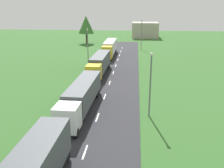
% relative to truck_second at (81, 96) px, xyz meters
% --- Properties ---
extents(road, '(10.00, 140.00, 0.06)m').
position_rel_truck_second_xyz_m(road, '(2.26, -5.31, -2.01)').
color(road, '#2B2B30').
rests_on(road, ground).
extents(lane_marking_centre, '(0.16, 121.12, 0.01)m').
position_rel_truck_second_xyz_m(lane_marking_centre, '(2.26, -6.67, -1.98)').
color(lane_marking_centre, white).
rests_on(lane_marking_centre, road).
extents(truck_second, '(2.84, 14.81, 3.41)m').
position_rel_truck_second_xyz_m(truck_second, '(0.00, 0.00, 0.00)').
color(truck_second, white).
rests_on(truck_second, road).
extents(truck_third, '(2.79, 14.42, 3.61)m').
position_rel_truck_second_xyz_m(truck_third, '(-0.30, 18.08, 0.08)').
color(truck_third, yellow).
rests_on(truck_third, road).
extents(truck_fourth, '(2.57, 14.75, 3.79)m').
position_rel_truck_second_xyz_m(truck_fourth, '(-0.25, 37.17, 0.18)').
color(truck_fourth, yellow).
rests_on(truck_fourth, road).
extents(lamppost_second, '(0.36, 0.36, 7.69)m').
position_rel_truck_second_xyz_m(lamppost_second, '(8.37, -0.86, 2.27)').
color(lamppost_second, slate).
rests_on(lamppost_second, ground).
extents(lamppost_third, '(0.36, 0.36, 7.99)m').
position_rel_truck_second_xyz_m(lamppost_third, '(-3.87, 25.44, 2.43)').
color(lamppost_third, slate).
rests_on(lamppost_third, ground).
extents(lamppost_fourth, '(0.36, 0.36, 8.99)m').
position_rel_truck_second_xyz_m(lamppost_fourth, '(8.15, 49.09, 2.94)').
color(lamppost_fourth, slate).
rests_on(lamppost_fourth, ground).
extents(tree_maple, '(5.41, 5.41, 9.45)m').
position_rel_truck_second_xyz_m(tree_maple, '(-10.79, 59.68, 4.41)').
color(tree_maple, '#513823').
rests_on(tree_maple, ground).
extents(distant_building, '(10.62, 10.33, 6.11)m').
position_rel_truck_second_xyz_m(distant_building, '(10.15, 79.91, 1.01)').
color(distant_building, '#B2A899').
rests_on(distant_building, ground).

